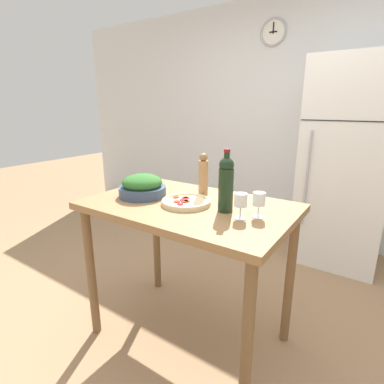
# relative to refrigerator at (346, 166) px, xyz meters

# --- Properties ---
(ground_plane) EXTENTS (14.00, 14.00, 0.00)m
(ground_plane) POSITION_rel_refrigerator_xyz_m (-0.61, -1.68, -0.95)
(ground_plane) COLOR #9E7A56
(wall_back) EXTENTS (6.40, 0.08, 2.60)m
(wall_back) POSITION_rel_refrigerator_xyz_m (-0.61, 0.37, 0.35)
(wall_back) COLOR silver
(wall_back) RESTS_ON ground_plane
(refrigerator) EXTENTS (0.74, 0.66, 1.90)m
(refrigerator) POSITION_rel_refrigerator_xyz_m (0.00, 0.00, 0.00)
(refrigerator) COLOR white
(refrigerator) RESTS_ON ground_plane
(prep_counter) EXTENTS (1.20, 0.76, 0.93)m
(prep_counter) POSITION_rel_refrigerator_xyz_m (-0.61, -1.68, -0.14)
(prep_counter) COLOR olive
(prep_counter) RESTS_ON ground_plane
(wine_bottle) EXTENTS (0.08, 0.08, 0.34)m
(wine_bottle) POSITION_rel_refrigerator_xyz_m (-0.37, -1.68, 0.14)
(wine_bottle) COLOR black
(wine_bottle) RESTS_ON prep_counter
(wine_glass_near) EXTENTS (0.06, 0.06, 0.13)m
(wine_glass_near) POSITION_rel_refrigerator_xyz_m (-0.25, -1.74, 0.07)
(wine_glass_near) COLOR silver
(wine_glass_near) RESTS_ON prep_counter
(wine_glass_far) EXTENTS (0.06, 0.06, 0.13)m
(wine_glass_far) POSITION_rel_refrigerator_xyz_m (-0.18, -1.67, 0.07)
(wine_glass_far) COLOR silver
(wine_glass_far) RESTS_ON prep_counter
(pepper_mill) EXTENTS (0.06, 0.06, 0.28)m
(pepper_mill) POSITION_rel_refrigerator_xyz_m (-0.62, -1.52, 0.12)
(pepper_mill) COLOR #AD7F51
(pepper_mill) RESTS_ON prep_counter
(salad_bowl) EXTENTS (0.30, 0.30, 0.14)m
(salad_bowl) POSITION_rel_refrigerator_xyz_m (-0.93, -1.72, 0.05)
(salad_bowl) COLOR #384C6B
(salad_bowl) RESTS_ON prep_counter
(homemade_pizza) EXTENTS (0.29, 0.29, 0.03)m
(homemade_pizza) POSITION_rel_refrigerator_xyz_m (-0.61, -1.70, -0.00)
(homemade_pizza) COLOR beige
(homemade_pizza) RESTS_ON prep_counter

